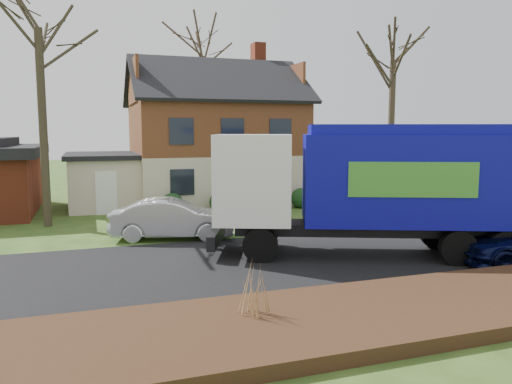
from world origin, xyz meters
name	(u,v)px	position (x,y,z in m)	size (l,w,h in m)	color
ground	(262,262)	(0.00, 0.00, 0.00)	(120.00, 120.00, 0.00)	#2A4517
road	(262,262)	(0.00, 0.00, 0.01)	(80.00, 7.00, 0.02)	black
mulch_verge	(346,318)	(0.00, -5.30, 0.15)	(80.00, 3.50, 0.30)	#311D10
main_house	(206,131)	(1.49, 13.91, 4.03)	(12.95, 8.95, 9.26)	beige
garbage_truck	(374,181)	(3.68, -0.34, 2.44)	(10.13, 6.14, 4.23)	black
silver_sedan	(173,219)	(-2.06, 4.27, 0.75)	(1.58, 4.55, 1.50)	#B8BCC1
tree_front_east	(394,36)	(11.57, 10.63, 9.29)	(4.11, 4.11, 11.43)	#3E3225
tree_back	(203,39)	(2.93, 20.87, 10.40)	(3.94, 3.94, 12.48)	#423327
grass_clump_mid	(253,290)	(-1.92, -4.85, 0.83)	(0.38, 0.31, 1.05)	#A57948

